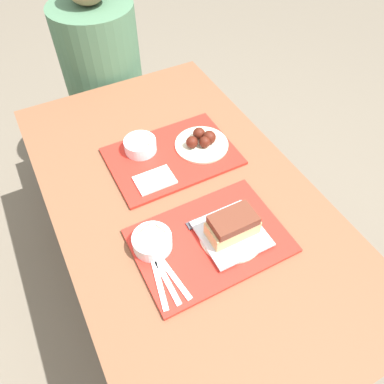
{
  "coord_description": "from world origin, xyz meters",
  "views": [
    {
      "loc": [
        -0.35,
        -0.73,
        1.73
      ],
      "look_at": [
        0.02,
        -0.03,
        0.79
      ],
      "focal_mm": 35.0,
      "sensor_mm": 36.0,
      "label": 1
    }
  ],
  "objects_px": {
    "brisket_sandwich_plate": "(232,229)",
    "wings_plate_far": "(202,141)",
    "person_seated_across": "(100,57)",
    "tray_near": "(210,241)",
    "bowl_coleslaw_near": "(152,241)",
    "bowl_coleslaw_far": "(140,145)",
    "tray_far": "(172,156)"
  },
  "relations": [
    {
      "from": "wings_plate_far",
      "to": "tray_far",
      "type": "bearing_deg",
      "value": 178.97
    },
    {
      "from": "person_seated_across",
      "to": "brisket_sandwich_plate",
      "type": "bearing_deg",
      "value": -88.81
    },
    {
      "from": "wings_plate_far",
      "to": "bowl_coleslaw_far",
      "type": "bearing_deg",
      "value": 159.38
    },
    {
      "from": "tray_far",
      "to": "bowl_coleslaw_near",
      "type": "height_order",
      "value": "bowl_coleslaw_near"
    },
    {
      "from": "bowl_coleslaw_near",
      "to": "bowl_coleslaw_far",
      "type": "height_order",
      "value": "same"
    },
    {
      "from": "brisket_sandwich_plate",
      "to": "wings_plate_far",
      "type": "xyz_separation_m",
      "value": [
        0.12,
        0.4,
        -0.02
      ]
    },
    {
      "from": "tray_far",
      "to": "bowl_coleslaw_far",
      "type": "height_order",
      "value": "bowl_coleslaw_far"
    },
    {
      "from": "tray_far",
      "to": "wings_plate_far",
      "type": "distance_m",
      "value": 0.13
    },
    {
      "from": "tray_near",
      "to": "tray_far",
      "type": "height_order",
      "value": "same"
    },
    {
      "from": "bowl_coleslaw_near",
      "to": "bowl_coleslaw_far",
      "type": "relative_size",
      "value": 1.0
    },
    {
      "from": "tray_far",
      "to": "bowl_coleslaw_far",
      "type": "distance_m",
      "value": 0.13
    },
    {
      "from": "brisket_sandwich_plate",
      "to": "person_seated_across",
      "type": "xyz_separation_m",
      "value": [
        -0.02,
        1.18,
        -0.04
      ]
    },
    {
      "from": "tray_far",
      "to": "bowl_coleslaw_near",
      "type": "xyz_separation_m",
      "value": [
        -0.22,
        -0.33,
        0.03
      ]
    },
    {
      "from": "bowl_coleslaw_far",
      "to": "person_seated_across",
      "type": "xyz_separation_m",
      "value": [
        0.07,
        0.7,
        -0.03
      ]
    },
    {
      "from": "bowl_coleslaw_far",
      "to": "person_seated_across",
      "type": "relative_size",
      "value": 0.16
    },
    {
      "from": "tray_far",
      "to": "bowl_coleslaw_near",
      "type": "relative_size",
      "value": 3.86
    },
    {
      "from": "tray_near",
      "to": "brisket_sandwich_plate",
      "type": "relative_size",
      "value": 2.29
    },
    {
      "from": "tray_far",
      "to": "wings_plate_far",
      "type": "xyz_separation_m",
      "value": [
        0.12,
        -0.0,
        0.03
      ]
    },
    {
      "from": "bowl_coleslaw_near",
      "to": "person_seated_across",
      "type": "bearing_deg",
      "value": 79.48
    },
    {
      "from": "tray_near",
      "to": "tray_far",
      "type": "bearing_deg",
      "value": 81.56
    },
    {
      "from": "brisket_sandwich_plate",
      "to": "wings_plate_far",
      "type": "relative_size",
      "value": 0.99
    },
    {
      "from": "bowl_coleslaw_near",
      "to": "person_seated_across",
      "type": "height_order",
      "value": "person_seated_across"
    },
    {
      "from": "brisket_sandwich_plate",
      "to": "person_seated_across",
      "type": "bearing_deg",
      "value": 91.19
    },
    {
      "from": "brisket_sandwich_plate",
      "to": "bowl_coleslaw_near",
      "type": "bearing_deg",
      "value": 161.06
    },
    {
      "from": "tray_far",
      "to": "wings_plate_far",
      "type": "height_order",
      "value": "wings_plate_far"
    },
    {
      "from": "tray_far",
      "to": "wings_plate_far",
      "type": "relative_size",
      "value": 2.27
    },
    {
      "from": "bowl_coleslaw_near",
      "to": "tray_near",
      "type": "bearing_deg",
      "value": -20.3
    },
    {
      "from": "bowl_coleslaw_near",
      "to": "bowl_coleslaw_far",
      "type": "bearing_deg",
      "value": 72.26
    },
    {
      "from": "bowl_coleslaw_far",
      "to": "bowl_coleslaw_near",
      "type": "bearing_deg",
      "value": -107.74
    },
    {
      "from": "tray_near",
      "to": "bowl_coleslaw_near",
      "type": "distance_m",
      "value": 0.18
    },
    {
      "from": "brisket_sandwich_plate",
      "to": "wings_plate_far",
      "type": "distance_m",
      "value": 0.42
    },
    {
      "from": "bowl_coleslaw_near",
      "to": "bowl_coleslaw_far",
      "type": "distance_m",
      "value": 0.42
    }
  ]
}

